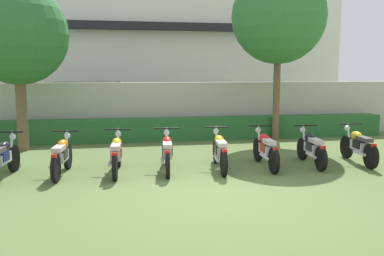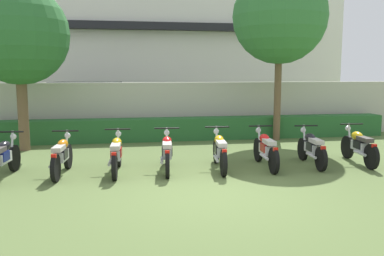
{
  "view_description": "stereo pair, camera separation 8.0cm",
  "coord_description": "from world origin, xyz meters",
  "px_view_note": "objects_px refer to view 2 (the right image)",
  "views": [
    {
      "loc": [
        -1.68,
        -7.25,
        2.28
      ],
      "look_at": [
        0.0,
        2.27,
        0.96
      ],
      "focal_mm": 38.17,
      "sensor_mm": 36.0,
      "label": 1
    },
    {
      "loc": [
        -1.6,
        -7.27,
        2.28
      ],
      "look_at": [
        0.0,
        2.27,
        0.96
      ],
      "focal_mm": 38.17,
      "sensor_mm": 36.0,
      "label": 2
    }
  ],
  "objects_px": {
    "motorcycle_in_row_3": "(167,152)",
    "motorcycle_in_row_4": "(220,151)",
    "tree_near_inspector": "(19,35)",
    "parked_car": "(91,105)",
    "motorcycle_in_row_0": "(3,158)",
    "motorcycle_in_row_5": "(266,149)",
    "motorcycle_in_row_2": "(117,154)",
    "motorcycle_in_row_7": "(359,146)",
    "motorcycle_in_row_1": "(62,155)",
    "motorcycle_in_row_6": "(312,148)",
    "tree_far_side": "(280,17)"
  },
  "relations": [
    {
      "from": "motorcycle_in_row_3",
      "to": "motorcycle_in_row_4",
      "type": "relative_size",
      "value": 0.95
    },
    {
      "from": "motorcycle_in_row_3",
      "to": "tree_near_inspector",
      "type": "bearing_deg",
      "value": 55.56
    },
    {
      "from": "parked_car",
      "to": "motorcycle_in_row_0",
      "type": "distance_m",
      "value": 8.34
    },
    {
      "from": "tree_near_inspector",
      "to": "motorcycle_in_row_5",
      "type": "distance_m",
      "value": 7.6
    },
    {
      "from": "motorcycle_in_row_2",
      "to": "motorcycle_in_row_3",
      "type": "height_order",
      "value": "motorcycle_in_row_3"
    },
    {
      "from": "parked_car",
      "to": "motorcycle_in_row_5",
      "type": "bearing_deg",
      "value": -51.65
    },
    {
      "from": "motorcycle_in_row_7",
      "to": "motorcycle_in_row_4",
      "type": "bearing_deg",
      "value": 95.37
    },
    {
      "from": "motorcycle_in_row_2",
      "to": "motorcycle_in_row_7",
      "type": "distance_m",
      "value": 5.98
    },
    {
      "from": "motorcycle_in_row_1",
      "to": "tree_near_inspector",
      "type": "bearing_deg",
      "value": 30.03
    },
    {
      "from": "motorcycle_in_row_2",
      "to": "motorcycle_in_row_3",
      "type": "distance_m",
      "value": 1.15
    },
    {
      "from": "motorcycle_in_row_4",
      "to": "motorcycle_in_row_6",
      "type": "bearing_deg",
      "value": -83.85
    },
    {
      "from": "parked_car",
      "to": "tree_near_inspector",
      "type": "xyz_separation_m",
      "value": [
        -1.54,
        -4.92,
        2.38
      ]
    },
    {
      "from": "motorcycle_in_row_2",
      "to": "tree_far_side",
      "type": "bearing_deg",
      "value": -51.06
    },
    {
      "from": "tree_near_inspector",
      "to": "motorcycle_in_row_6",
      "type": "bearing_deg",
      "value": -23.64
    },
    {
      "from": "motorcycle_in_row_2",
      "to": "motorcycle_in_row_6",
      "type": "relative_size",
      "value": 1.06
    },
    {
      "from": "motorcycle_in_row_5",
      "to": "tree_near_inspector",
      "type": "bearing_deg",
      "value": 65.87
    },
    {
      "from": "motorcycle_in_row_4",
      "to": "motorcycle_in_row_2",
      "type": "bearing_deg",
      "value": 95.1
    },
    {
      "from": "motorcycle_in_row_2",
      "to": "motorcycle_in_row_5",
      "type": "relative_size",
      "value": 0.98
    },
    {
      "from": "motorcycle_in_row_3",
      "to": "motorcycle_in_row_5",
      "type": "height_order",
      "value": "same"
    },
    {
      "from": "motorcycle_in_row_3",
      "to": "motorcycle_in_row_5",
      "type": "xyz_separation_m",
      "value": [
        2.38,
        -0.01,
        0.0
      ]
    },
    {
      "from": "motorcycle_in_row_0",
      "to": "motorcycle_in_row_3",
      "type": "bearing_deg",
      "value": -83.86
    },
    {
      "from": "motorcycle_in_row_1",
      "to": "motorcycle_in_row_5",
      "type": "xyz_separation_m",
      "value": [
        4.73,
        -0.04,
        0.01
      ]
    },
    {
      "from": "tree_far_side",
      "to": "motorcycle_in_row_4",
      "type": "distance_m",
      "value": 6.01
    },
    {
      "from": "motorcycle_in_row_0",
      "to": "tree_far_side",
      "type": "bearing_deg",
      "value": -58.3
    },
    {
      "from": "parked_car",
      "to": "tree_near_inspector",
      "type": "bearing_deg",
      "value": -98.97
    },
    {
      "from": "motorcycle_in_row_0",
      "to": "motorcycle_in_row_3",
      "type": "height_order",
      "value": "motorcycle_in_row_0"
    },
    {
      "from": "tree_near_inspector",
      "to": "motorcycle_in_row_0",
      "type": "bearing_deg",
      "value": -84.66
    },
    {
      "from": "motorcycle_in_row_5",
      "to": "motorcycle_in_row_6",
      "type": "height_order",
      "value": "motorcycle_in_row_5"
    },
    {
      "from": "parked_car",
      "to": "motorcycle_in_row_5",
      "type": "relative_size",
      "value": 2.45
    },
    {
      "from": "parked_car",
      "to": "tree_near_inspector",
      "type": "relative_size",
      "value": 0.99
    },
    {
      "from": "tree_far_side",
      "to": "motorcycle_in_row_0",
      "type": "bearing_deg",
      "value": -153.17
    },
    {
      "from": "motorcycle_in_row_7",
      "to": "motorcycle_in_row_2",
      "type": "bearing_deg",
      "value": 95.02
    },
    {
      "from": "motorcycle_in_row_2",
      "to": "motorcycle_in_row_3",
      "type": "xyz_separation_m",
      "value": [
        1.15,
        -0.01,
        0.0
      ]
    },
    {
      "from": "motorcycle_in_row_1",
      "to": "motorcycle_in_row_3",
      "type": "xyz_separation_m",
      "value": [
        2.35,
        -0.03,
        0.01
      ]
    },
    {
      "from": "motorcycle_in_row_3",
      "to": "motorcycle_in_row_6",
      "type": "relative_size",
      "value": 1.03
    },
    {
      "from": "motorcycle_in_row_1",
      "to": "motorcycle_in_row_2",
      "type": "relative_size",
      "value": 0.94
    },
    {
      "from": "parked_car",
      "to": "motorcycle_in_row_7",
      "type": "distance_m",
      "value": 10.87
    },
    {
      "from": "parked_car",
      "to": "tree_far_side",
      "type": "bearing_deg",
      "value": -25.55
    },
    {
      "from": "motorcycle_in_row_5",
      "to": "motorcycle_in_row_7",
      "type": "xyz_separation_m",
      "value": [
        2.44,
        -0.0,
        0.0
      ]
    },
    {
      "from": "parked_car",
      "to": "motorcycle_in_row_1",
      "type": "xyz_separation_m",
      "value": [
        -0.02,
        -8.13,
        -0.49
      ]
    },
    {
      "from": "motorcycle_in_row_3",
      "to": "tree_far_side",
      "type": "bearing_deg",
      "value": -41.78
    },
    {
      "from": "tree_far_side",
      "to": "motorcycle_in_row_7",
      "type": "relative_size",
      "value": 3.02
    },
    {
      "from": "motorcycle_in_row_3",
      "to": "motorcycle_in_row_6",
      "type": "bearing_deg",
      "value": -84.55
    },
    {
      "from": "tree_near_inspector",
      "to": "motorcycle_in_row_3",
      "type": "xyz_separation_m",
      "value": [
        3.86,
        -3.24,
        -2.87
      ]
    },
    {
      "from": "motorcycle_in_row_3",
      "to": "motorcycle_in_row_2",
      "type": "bearing_deg",
      "value": 95.0
    },
    {
      "from": "motorcycle_in_row_0",
      "to": "motorcycle_in_row_4",
      "type": "distance_m",
      "value": 4.8
    },
    {
      "from": "motorcycle_in_row_4",
      "to": "motorcycle_in_row_5",
      "type": "relative_size",
      "value": 1.01
    },
    {
      "from": "motorcycle_in_row_0",
      "to": "motorcycle_in_row_6",
      "type": "distance_m",
      "value": 7.12
    },
    {
      "from": "tree_near_inspector",
      "to": "motorcycle_in_row_5",
      "type": "bearing_deg",
      "value": -27.49
    },
    {
      "from": "motorcycle_in_row_0",
      "to": "motorcycle_in_row_7",
      "type": "height_order",
      "value": "motorcycle_in_row_0"
    }
  ]
}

